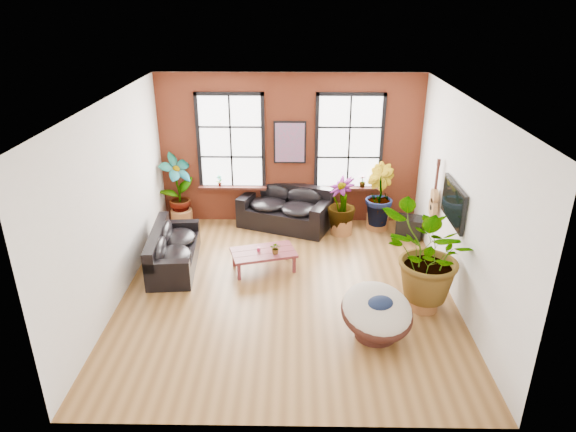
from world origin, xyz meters
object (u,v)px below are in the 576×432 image
sofa_left (171,250)px  papasan_chair (377,312)px  coffee_table (263,253)px  sofa_back (286,209)px

sofa_left → papasan_chair: (3.78, -2.22, 0.09)m
coffee_table → papasan_chair: (1.93, -2.14, 0.09)m
papasan_chair → sofa_back: bearing=90.4°
sofa_back → papasan_chair: bearing=-49.1°
sofa_back → papasan_chair: sofa_back is taller
coffee_table → sofa_back: bearing=63.1°
sofa_left → coffee_table: sofa_left is taller
papasan_chair → coffee_table: bearing=112.7°
sofa_back → sofa_left: 3.02m
sofa_back → coffee_table: size_ratio=1.65×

